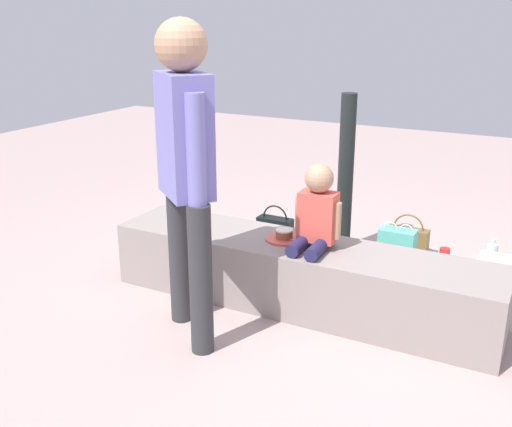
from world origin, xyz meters
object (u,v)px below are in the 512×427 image
object	(u,v)px
adult_standing	(185,156)
cake_box_white	(501,273)
cake_plate	(284,236)
handbag_brown_canvas	(407,240)
water_bottle_far_side	(492,252)
party_cup_red	(444,255)
handbag_black_leather	(275,231)
gift_bag	(396,253)
water_bottle_near_gift	(352,263)
child_seated	(317,212)

from	to	relation	value
adult_standing	cake_box_white	xyz separation A→B (m)	(1.41, 1.46, -0.92)
cake_plate	handbag_brown_canvas	bearing A→B (deg)	65.75
handbag_brown_canvas	water_bottle_far_side	bearing A→B (deg)	11.28
party_cup_red	cake_plate	bearing A→B (deg)	-125.45
adult_standing	handbag_black_leather	distance (m)	1.66
gift_bag	water_bottle_near_gift	bearing A→B (deg)	-156.40
party_cup_red	handbag_black_leather	size ratio (longest dim) A/B	0.32
gift_bag	adult_standing	bearing A→B (deg)	-121.64
water_bottle_far_side	party_cup_red	world-z (taller)	water_bottle_far_side
cake_plate	water_bottle_far_side	xyz separation A→B (m)	(1.04, 1.18, -0.33)
water_bottle_near_gift	handbag_brown_canvas	size ratio (longest dim) A/B	0.63
child_seated	handbag_black_leather	distance (m)	1.16
water_bottle_far_side	cake_box_white	world-z (taller)	water_bottle_far_side
gift_bag	handbag_black_leather	distance (m)	0.96
adult_standing	party_cup_red	xyz separation A→B (m)	(1.01, 1.65, -0.94)
gift_bag	handbag_brown_canvas	bearing A→B (deg)	93.97
handbag_black_leather	handbag_brown_canvas	size ratio (longest dim) A/B	1.02
cake_plate	water_bottle_near_gift	world-z (taller)	cake_plate
cake_plate	gift_bag	bearing A→B (deg)	52.14
adult_standing	water_bottle_far_side	distance (m)	2.39
gift_bag	cake_box_white	xyz separation A→B (m)	(0.63, 0.20, -0.09)
cake_plate	party_cup_red	distance (m)	1.34
child_seated	gift_bag	world-z (taller)	child_seated
water_bottle_far_side	adult_standing	bearing A→B (deg)	-126.34
cake_box_white	handbag_black_leather	world-z (taller)	handbag_black_leather
handbag_brown_canvas	child_seated	bearing A→B (deg)	-103.92
child_seated	cake_box_white	distance (m)	1.39
adult_standing	cake_box_white	size ratio (longest dim) A/B	5.05
cake_box_white	gift_bag	bearing A→B (deg)	-162.21
party_cup_red	water_bottle_far_side	bearing A→B (deg)	23.10
adult_standing	gift_bag	world-z (taller)	adult_standing
child_seated	cake_box_white	xyz separation A→B (m)	(0.93, 0.88, -0.53)
adult_standing	water_bottle_far_side	bearing A→B (deg)	53.66
water_bottle_near_gift	child_seated	bearing A→B (deg)	-93.87
cake_box_white	water_bottle_far_side	bearing A→B (deg)	106.81
cake_plate	water_bottle_far_side	distance (m)	1.61
cake_plate	party_cup_red	world-z (taller)	cake_plate
water_bottle_far_side	handbag_black_leather	size ratio (longest dim) A/B	0.58
gift_bag	water_bottle_far_side	xyz separation A→B (m)	(0.54, 0.52, -0.08)
child_seated	party_cup_red	bearing A→B (deg)	63.41
child_seated	water_bottle_near_gift	world-z (taller)	child_seated
cake_plate	water_bottle_far_side	bearing A→B (deg)	48.45
child_seated	water_bottle_near_gift	size ratio (longest dim) A/B	2.52
adult_standing	water_bottle_far_side	size ratio (longest dim) A/B	9.04
child_seated	adult_standing	distance (m)	0.84
water_bottle_far_side	handbag_black_leather	world-z (taller)	handbag_black_leather
child_seated	handbag_black_leather	size ratio (longest dim) A/B	1.55
cake_plate	handbag_brown_canvas	size ratio (longest dim) A/B	0.73
water_bottle_far_side	handbag_brown_canvas	world-z (taller)	handbag_brown_canvas
adult_standing	water_bottle_near_gift	bearing A→B (deg)	65.80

